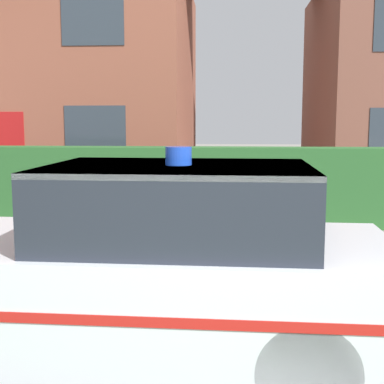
# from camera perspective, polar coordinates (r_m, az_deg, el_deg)

# --- Properties ---
(road_strip) EXTENTS (28.00, 6.63, 0.01)m
(road_strip) POSITION_cam_1_polar(r_m,az_deg,el_deg) (5.97, 4.29, -11.13)
(road_strip) COLOR #4C4C51
(road_strip) RESTS_ON ground
(garden_hedge) EXTENTS (8.45, 0.62, 1.43)m
(garden_hedge) POSITION_cam_1_polar(r_m,az_deg,el_deg) (9.81, 0.08, 0.63)
(garden_hedge) COLOR #2D662D
(garden_hedge) RESTS_ON ground
(police_car) EXTENTS (3.90, 1.71, 1.72)m
(police_car) POSITION_cam_1_polar(r_m,az_deg,el_deg) (4.22, -4.38, -8.33)
(police_car) COLOR black
(police_car) RESTS_ON road_strip
(house_left) EXTENTS (8.64, 6.83, 7.40)m
(house_left) POSITION_cam_1_polar(r_m,az_deg,el_deg) (16.18, -15.56, 14.02)
(house_left) COLOR #93513D
(house_left) RESTS_ON ground
(wheelie_bin) EXTENTS (0.59, 0.60, 1.17)m
(wheelie_bin) POSITION_cam_1_polar(r_m,az_deg,el_deg) (11.69, -19.54, 0.73)
(wheelie_bin) COLOR #474C8C
(wheelie_bin) RESTS_ON ground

